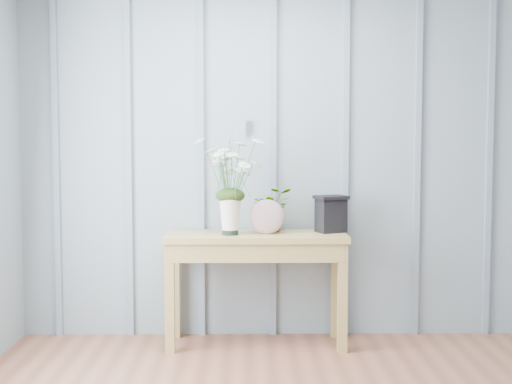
{
  "coord_description": "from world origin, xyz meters",
  "views": [
    {
      "loc": [
        -0.42,
        -2.69,
        1.39
      ],
      "look_at": [
        -0.37,
        1.94,
        1.03
      ],
      "focal_mm": 50.0,
      "sensor_mm": 36.0,
      "label": 1
    }
  ],
  "objects_px": {
    "daisy_vase": "(230,171)",
    "felt_disc_vessel": "(267,217)",
    "sideboard": "(256,251)",
    "carved_box": "(331,214)"
  },
  "relations": [
    {
      "from": "daisy_vase",
      "to": "felt_disc_vessel",
      "type": "xyz_separation_m",
      "value": [
        0.24,
        0.03,
        -0.3
      ]
    },
    {
      "from": "sideboard",
      "to": "felt_disc_vessel",
      "type": "height_order",
      "value": "felt_disc_vessel"
    },
    {
      "from": "daisy_vase",
      "to": "carved_box",
      "type": "relative_size",
      "value": 2.69
    },
    {
      "from": "sideboard",
      "to": "daisy_vase",
      "type": "distance_m",
      "value": 0.56
    },
    {
      "from": "felt_disc_vessel",
      "to": "daisy_vase",
      "type": "bearing_deg",
      "value": -171.74
    },
    {
      "from": "sideboard",
      "to": "daisy_vase",
      "type": "xyz_separation_m",
      "value": [
        -0.17,
        -0.06,
        0.53
      ]
    },
    {
      "from": "sideboard",
      "to": "carved_box",
      "type": "height_order",
      "value": "carved_box"
    },
    {
      "from": "carved_box",
      "to": "daisy_vase",
      "type": "bearing_deg",
      "value": -169.96
    },
    {
      "from": "sideboard",
      "to": "felt_disc_vessel",
      "type": "bearing_deg",
      "value": -22.41
    },
    {
      "from": "daisy_vase",
      "to": "carved_box",
      "type": "bearing_deg",
      "value": 10.04
    }
  ]
}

